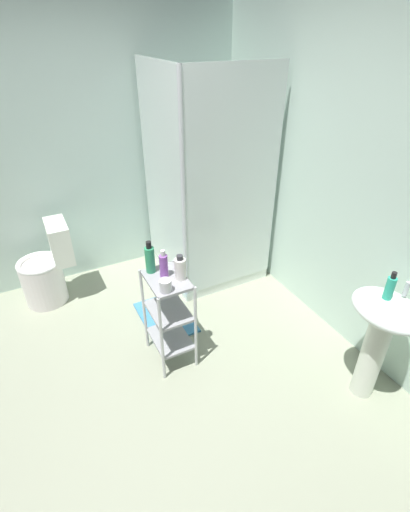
{
  "coord_description": "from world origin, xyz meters",
  "views": [
    {
      "loc": [
        1.65,
        -0.26,
        2.22
      ],
      "look_at": [
        -0.35,
        0.77,
        0.81
      ],
      "focal_mm": 26.07,
      "sensor_mm": 36.0,
      "label": 1
    }
  ],
  "objects_px": {
    "bath_mat": "(166,317)",
    "conditioner_bottle_purple": "(164,265)",
    "pedestal_sink": "(381,330)",
    "hand_soap_bottle": "(390,287)",
    "storage_cart": "(169,312)",
    "shower_stall": "(203,234)",
    "rinse_cup": "(165,286)",
    "toilet": "(47,271)",
    "lotion_bottle_white": "(180,268)",
    "body_wash_bottle_green": "(150,259)"
  },
  "relations": [
    {
      "from": "bath_mat",
      "to": "conditioner_bottle_purple",
      "type": "bearing_deg",
      "value": -17.53
    },
    {
      "from": "pedestal_sink",
      "to": "hand_soap_bottle",
      "type": "height_order",
      "value": "hand_soap_bottle"
    },
    {
      "from": "storage_cart",
      "to": "conditioner_bottle_purple",
      "type": "bearing_deg",
      "value": -177.5
    },
    {
      "from": "shower_stall",
      "to": "conditioner_bottle_purple",
      "type": "height_order",
      "value": "shower_stall"
    },
    {
      "from": "rinse_cup",
      "to": "storage_cart",
      "type": "bearing_deg",
      "value": 156.32
    },
    {
      "from": "toilet",
      "to": "hand_soap_bottle",
      "type": "bearing_deg",
      "value": 40.82
    },
    {
      "from": "conditioner_bottle_purple",
      "to": "lotion_bottle_white",
      "type": "height_order",
      "value": "conditioner_bottle_purple"
    },
    {
      "from": "lotion_bottle_white",
      "to": "bath_mat",
      "type": "height_order",
      "value": "lotion_bottle_white"
    },
    {
      "from": "storage_cart",
      "to": "lotion_bottle_white",
      "type": "bearing_deg",
      "value": 64.12
    },
    {
      "from": "toilet",
      "to": "bath_mat",
      "type": "relative_size",
      "value": 1.27
    },
    {
      "from": "shower_stall",
      "to": "storage_cart",
      "type": "distance_m",
      "value": 1.16
    },
    {
      "from": "hand_soap_bottle",
      "to": "conditioner_bottle_purple",
      "type": "xyz_separation_m",
      "value": [
        -0.93,
        -1.07,
        -0.06
      ]
    },
    {
      "from": "shower_stall",
      "to": "lotion_bottle_white",
      "type": "distance_m",
      "value": 1.19
    },
    {
      "from": "hand_soap_bottle",
      "to": "storage_cart",
      "type": "bearing_deg",
      "value": -129.81
    },
    {
      "from": "lotion_bottle_white",
      "to": "body_wash_bottle_green",
      "type": "bearing_deg",
      "value": -138.66
    },
    {
      "from": "conditioner_bottle_purple",
      "to": "lotion_bottle_white",
      "type": "relative_size",
      "value": 1.12
    },
    {
      "from": "pedestal_sink",
      "to": "bath_mat",
      "type": "height_order",
      "value": "pedestal_sink"
    },
    {
      "from": "storage_cart",
      "to": "rinse_cup",
      "type": "distance_m",
      "value": 0.37
    },
    {
      "from": "shower_stall",
      "to": "bath_mat",
      "type": "distance_m",
      "value": 0.9
    },
    {
      "from": "pedestal_sink",
      "to": "conditioner_bottle_purple",
      "type": "relative_size",
      "value": 3.92
    },
    {
      "from": "shower_stall",
      "to": "bath_mat",
      "type": "bearing_deg",
      "value": -52.69
    },
    {
      "from": "hand_soap_bottle",
      "to": "bath_mat",
      "type": "bearing_deg",
      "value": -144.18
    },
    {
      "from": "storage_cart",
      "to": "lotion_bottle_white",
      "type": "relative_size",
      "value": 4.02
    },
    {
      "from": "hand_soap_bottle",
      "to": "conditioner_bottle_purple",
      "type": "distance_m",
      "value": 1.42
    },
    {
      "from": "toilet",
      "to": "conditioner_bottle_purple",
      "type": "height_order",
      "value": "conditioner_bottle_purple"
    },
    {
      "from": "toilet",
      "to": "body_wash_bottle_green",
      "type": "height_order",
      "value": "body_wash_bottle_green"
    },
    {
      "from": "pedestal_sink",
      "to": "bath_mat",
      "type": "distance_m",
      "value": 1.74
    },
    {
      "from": "toilet",
      "to": "rinse_cup",
      "type": "xyz_separation_m",
      "value": [
        1.3,
        0.65,
        0.47
      ]
    },
    {
      "from": "hand_soap_bottle",
      "to": "body_wash_bottle_green",
      "type": "distance_m",
      "value": 1.53
    },
    {
      "from": "shower_stall",
      "to": "storage_cart",
      "type": "height_order",
      "value": "shower_stall"
    },
    {
      "from": "hand_soap_bottle",
      "to": "toilet",
      "type": "bearing_deg",
      "value": -139.18
    },
    {
      "from": "conditioner_bottle_purple",
      "to": "rinse_cup",
      "type": "distance_m",
      "value": 0.18
    },
    {
      "from": "toilet",
      "to": "rinse_cup",
      "type": "bearing_deg",
      "value": 26.75
    },
    {
      "from": "hand_soap_bottle",
      "to": "lotion_bottle_white",
      "type": "bearing_deg",
      "value": -130.85
    },
    {
      "from": "pedestal_sink",
      "to": "lotion_bottle_white",
      "type": "xyz_separation_m",
      "value": [
        -0.88,
        -0.98,
        0.24
      ]
    },
    {
      "from": "conditioner_bottle_purple",
      "to": "bath_mat",
      "type": "xyz_separation_m",
      "value": [
        -0.39,
        0.12,
        -0.82
      ]
    },
    {
      "from": "pedestal_sink",
      "to": "storage_cart",
      "type": "xyz_separation_m",
      "value": [
        -0.92,
        -1.07,
        -0.14
      ]
    },
    {
      "from": "storage_cart",
      "to": "body_wash_bottle_green",
      "type": "bearing_deg",
      "value": -153.95
    },
    {
      "from": "body_wash_bottle_green",
      "to": "rinse_cup",
      "type": "height_order",
      "value": "body_wash_bottle_green"
    },
    {
      "from": "body_wash_bottle_green",
      "to": "bath_mat",
      "type": "xyz_separation_m",
      "value": [
        -0.29,
        0.18,
        -0.84
      ]
    },
    {
      "from": "hand_soap_bottle",
      "to": "bath_mat",
      "type": "xyz_separation_m",
      "value": [
        -1.32,
        -0.95,
        -0.88
      ]
    },
    {
      "from": "pedestal_sink",
      "to": "body_wash_bottle_green",
      "type": "bearing_deg",
      "value": -132.91
    },
    {
      "from": "lotion_bottle_white",
      "to": "rinse_cup",
      "type": "relative_size",
      "value": 2.14
    },
    {
      "from": "pedestal_sink",
      "to": "conditioner_bottle_purple",
      "type": "bearing_deg",
      "value": -131.76
    },
    {
      "from": "hand_soap_bottle",
      "to": "lotion_bottle_white",
      "type": "distance_m",
      "value": 1.3
    },
    {
      "from": "bath_mat",
      "to": "pedestal_sink",
      "type": "bearing_deg",
      "value": 35.13
    },
    {
      "from": "storage_cart",
      "to": "bath_mat",
      "type": "bearing_deg",
      "value": 163.91
    },
    {
      "from": "hand_soap_bottle",
      "to": "shower_stall",
      "type": "bearing_deg",
      "value": -169.42
    },
    {
      "from": "hand_soap_bottle",
      "to": "conditioner_bottle_purple",
      "type": "bearing_deg",
      "value": -130.78
    },
    {
      "from": "toilet",
      "to": "conditioner_bottle_purple",
      "type": "relative_size",
      "value": 3.68
    }
  ]
}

